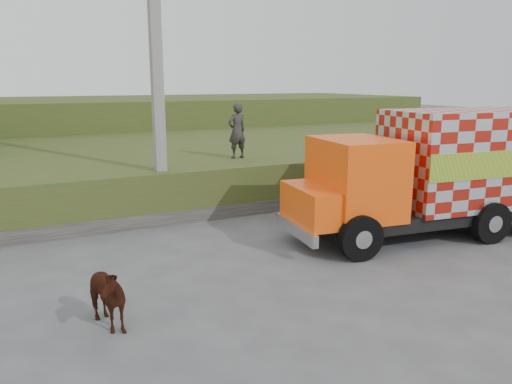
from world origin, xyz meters
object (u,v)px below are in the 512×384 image
cow (102,296)px  utility_pole (157,80)px  cargo_truck (439,172)px  pedestrian (237,131)px

cow → utility_pole: bearing=48.6°
cargo_truck → cow: bearing=-163.9°
cargo_truck → cow: size_ratio=5.69×
cow → pedestrian: bearing=34.7°
cow → pedestrian: pedestrian is taller
utility_pole → cargo_truck: bearing=-35.8°
pedestrian → cargo_truck: bearing=110.3°
pedestrian → cow: bearing=42.1°
cargo_truck → cow: cargo_truck is taller
utility_pole → pedestrian: bearing=22.3°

